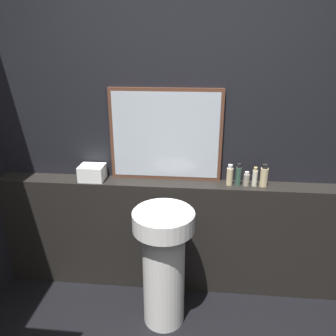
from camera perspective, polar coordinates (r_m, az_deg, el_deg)
The scene contains 10 objects.
wall_back at distance 2.46m, azimuth 2.38°, elevation 5.89°, with size 8.00×0.06×2.50m.
vanity_counter at distance 2.66m, azimuth 1.97°, elevation -11.65°, with size 2.82×0.19×0.91m.
pedestal_sink at distance 2.31m, azimuth -0.75°, elevation -15.84°, with size 0.41×0.41×0.88m.
mirror at distance 2.42m, azimuth -0.43°, elevation 5.71°, with size 0.83×0.03×0.69m.
towel_stack at distance 2.55m, azimuth -13.04°, elevation -0.78°, with size 0.19×0.16×0.11m.
shampoo_bottle at distance 2.43m, azimuth 10.70°, elevation -1.31°, with size 0.05×0.05×0.16m.
conditioner_bottle at distance 2.44m, azimuth 12.16°, elevation -1.26°, with size 0.04×0.04×0.17m.
lotion_bottle at distance 2.46m, azimuth 13.50°, elevation -1.90°, with size 0.04×0.04×0.11m.
body_wash_bottle at distance 2.46m, azimuth 14.88°, elevation -1.56°, with size 0.04×0.04×0.14m.
hand_soap_bottle at distance 2.47m, azimuth 16.38°, elevation -1.38°, with size 0.06×0.06×0.17m.
Camera 1 is at (0.13, -0.66, 1.86)m, focal length 35.00 mm.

